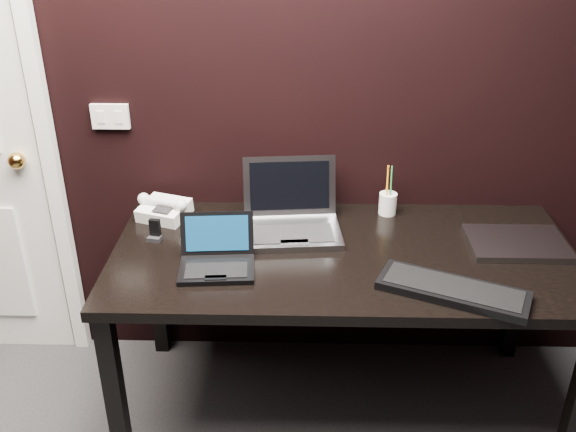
{
  "coord_description": "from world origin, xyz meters",
  "views": [
    {
      "loc": [
        0.14,
        -0.63,
        1.93
      ],
      "look_at": [
        0.1,
        1.35,
        0.91
      ],
      "focal_mm": 40.0,
      "sensor_mm": 36.0,
      "label": 1
    }
  ],
  "objects_px": {
    "mobile_phone": "(155,232)",
    "desk": "(343,270)",
    "closed_laptop": "(517,243)",
    "pen_cup": "(388,203)",
    "desk_phone": "(164,209)",
    "silver_laptop": "(292,219)",
    "ext_keyboard": "(453,290)",
    "netbook": "(217,259)"
  },
  "relations": [
    {
      "from": "netbook",
      "to": "ext_keyboard",
      "type": "height_order",
      "value": "netbook"
    },
    {
      "from": "desk",
      "to": "closed_laptop",
      "type": "height_order",
      "value": "closed_laptop"
    },
    {
      "from": "netbook",
      "to": "closed_laptop",
      "type": "relative_size",
      "value": 0.77
    },
    {
      "from": "closed_laptop",
      "to": "ext_keyboard",
      "type": "bearing_deg",
      "value": -133.09
    },
    {
      "from": "desk",
      "to": "desk_phone",
      "type": "distance_m",
      "value": 0.76
    },
    {
      "from": "pen_cup",
      "to": "desk_phone",
      "type": "bearing_deg",
      "value": -176.08
    },
    {
      "from": "ext_keyboard",
      "to": "mobile_phone",
      "type": "relative_size",
      "value": 6.1
    },
    {
      "from": "silver_laptop",
      "to": "netbook",
      "type": "bearing_deg",
      "value": -132.94
    },
    {
      "from": "desk",
      "to": "closed_laptop",
      "type": "xyz_separation_m",
      "value": [
        0.64,
        0.06,
        0.09
      ]
    },
    {
      "from": "desk",
      "to": "ext_keyboard",
      "type": "bearing_deg",
      "value": -37.97
    },
    {
      "from": "desk_phone",
      "to": "pen_cup",
      "type": "bearing_deg",
      "value": 3.92
    },
    {
      "from": "netbook",
      "to": "closed_laptop",
      "type": "height_order",
      "value": "netbook"
    },
    {
      "from": "desk",
      "to": "closed_laptop",
      "type": "relative_size",
      "value": 4.76
    },
    {
      "from": "silver_laptop",
      "to": "pen_cup",
      "type": "bearing_deg",
      "value": 21.84
    },
    {
      "from": "mobile_phone",
      "to": "desk",
      "type": "bearing_deg",
      "value": -5.77
    },
    {
      "from": "silver_laptop",
      "to": "ext_keyboard",
      "type": "distance_m",
      "value": 0.68
    },
    {
      "from": "silver_laptop",
      "to": "pen_cup",
      "type": "height_order",
      "value": "silver_laptop"
    },
    {
      "from": "silver_laptop",
      "to": "ext_keyboard",
      "type": "height_order",
      "value": "silver_laptop"
    },
    {
      "from": "desk",
      "to": "pen_cup",
      "type": "bearing_deg",
      "value": 58.37
    },
    {
      "from": "mobile_phone",
      "to": "desk_phone",
      "type": "bearing_deg",
      "value": 90.18
    },
    {
      "from": "netbook",
      "to": "desk_phone",
      "type": "relative_size",
      "value": 1.22
    },
    {
      "from": "netbook",
      "to": "silver_laptop",
      "type": "distance_m",
      "value": 0.38
    },
    {
      "from": "mobile_phone",
      "to": "closed_laptop",
      "type": "bearing_deg",
      "value": -0.67
    },
    {
      "from": "desk_phone",
      "to": "silver_laptop",
      "type": "bearing_deg",
      "value": -10.28
    },
    {
      "from": "closed_laptop",
      "to": "desk",
      "type": "bearing_deg",
      "value": -175.05
    },
    {
      "from": "pen_cup",
      "to": "ext_keyboard",
      "type": "bearing_deg",
      "value": -75.57
    },
    {
      "from": "desk",
      "to": "silver_laptop",
      "type": "xyz_separation_m",
      "value": [
        -0.19,
        0.16,
        0.13
      ]
    },
    {
      "from": "desk",
      "to": "mobile_phone",
      "type": "relative_size",
      "value": 20.35
    },
    {
      "from": "closed_laptop",
      "to": "pen_cup",
      "type": "distance_m",
      "value": 0.52
    },
    {
      "from": "ext_keyboard",
      "to": "pen_cup",
      "type": "bearing_deg",
      "value": 104.43
    },
    {
      "from": "ext_keyboard",
      "to": "desk_phone",
      "type": "height_order",
      "value": "desk_phone"
    },
    {
      "from": "ext_keyboard",
      "to": "closed_laptop",
      "type": "xyz_separation_m",
      "value": [
        0.3,
        0.32,
        -0.0
      ]
    },
    {
      "from": "netbook",
      "to": "silver_laptop",
      "type": "xyz_separation_m",
      "value": [
        0.26,
        0.28,
        0.01
      ]
    },
    {
      "from": "mobile_phone",
      "to": "silver_laptop",
      "type": "bearing_deg",
      "value": 9.49
    },
    {
      "from": "silver_laptop",
      "to": "desk_phone",
      "type": "xyz_separation_m",
      "value": [
        -0.51,
        0.09,
        -0.01
      ]
    },
    {
      "from": "desk_phone",
      "to": "mobile_phone",
      "type": "distance_m",
      "value": 0.18
    },
    {
      "from": "ext_keyboard",
      "to": "pen_cup",
      "type": "xyz_separation_m",
      "value": [
        -0.15,
        0.58,
        0.03
      ]
    },
    {
      "from": "silver_laptop",
      "to": "mobile_phone",
      "type": "distance_m",
      "value": 0.52
    },
    {
      "from": "silver_laptop",
      "to": "desk_phone",
      "type": "relative_size",
      "value": 1.74
    },
    {
      "from": "silver_laptop",
      "to": "desk_phone",
      "type": "distance_m",
      "value": 0.52
    },
    {
      "from": "netbook",
      "to": "ext_keyboard",
      "type": "bearing_deg",
      "value": -10.6
    },
    {
      "from": "pen_cup",
      "to": "mobile_phone",
      "type": "bearing_deg",
      "value": -165.02
    }
  ]
}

